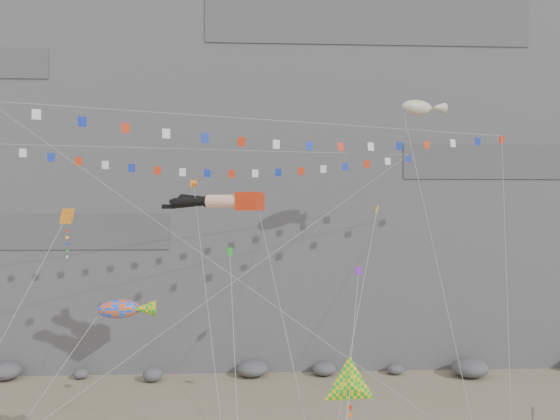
{
  "coord_description": "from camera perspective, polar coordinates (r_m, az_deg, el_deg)",
  "views": [
    {
      "loc": [
        0.06,
        -28.31,
        13.71
      ],
      "look_at": [
        1.91,
        9.0,
        13.79
      ],
      "focal_mm": 35.0,
      "sensor_mm": 36.0,
      "label": 1
    }
  ],
  "objects": [
    {
      "name": "cliff",
      "position": [
        61.36,
        -2.89,
        10.47
      ],
      "size": [
        80.0,
        28.0,
        50.0
      ],
      "primitive_type": "cube",
      "color": "slate",
      "rests_on": "ground"
    },
    {
      "name": "talus_boulders",
      "position": [
        47.17,
        -2.91,
        -16.27
      ],
      "size": [
        60.0,
        3.0,
        1.2
      ],
      "primitive_type": null,
      "color": "#58585D",
      "rests_on": "ground"
    },
    {
      "name": "legs_kite",
      "position": [
        34.7,
        -5.94,
        0.87
      ],
      "size": [
        9.15,
        15.93,
        19.99
      ],
      "rotation": [
        0.0,
        0.0,
        -0.28
      ],
      "color": "red",
      "rests_on": "ground"
    },
    {
      "name": "flag_banner_upper",
      "position": [
        38.87,
        -6.38,
        6.24
      ],
      "size": [
        28.57,
        16.45,
        26.04
      ],
      "color": "red",
      "rests_on": "ground"
    },
    {
      "name": "flag_banner_lower",
      "position": [
        34.57,
        1.4,
        9.18
      ],
      "size": [
        32.02,
        12.3,
        23.09
      ],
      "color": "red",
      "rests_on": "ground"
    },
    {
      "name": "harlequin_kite",
      "position": [
        31.53,
        -21.41,
        -0.71
      ],
      "size": [
        5.9,
        7.07,
        15.53
      ],
      "color": "red",
      "rests_on": "ground"
    },
    {
      "name": "fish_windsock",
      "position": [
        28.85,
        -16.5,
        -9.92
      ],
      "size": [
        8.09,
        4.69,
        11.42
      ],
      "color": "#EC4D0C",
      "rests_on": "ground"
    },
    {
      "name": "delta_kite",
      "position": [
        25.56,
        7.34,
        -17.77
      ],
      "size": [
        2.71,
        4.27,
        7.87
      ],
      "color": "yellow",
      "rests_on": "ground"
    },
    {
      "name": "blimp_windsock",
      "position": [
        40.25,
        14.14,
        10.26
      ],
      "size": [
        3.89,
        12.72,
        23.85
      ],
      "color": "beige",
      "rests_on": "ground"
    },
    {
      "name": "small_kite_a",
      "position": [
        35.53,
        -8.94,
        2.1
      ],
      "size": [
        3.69,
        13.81,
        20.57
      ],
      "color": "orange",
      "rests_on": "ground"
    },
    {
      "name": "small_kite_b",
      "position": [
        34.2,
        8.19,
        -6.57
      ],
      "size": [
        3.82,
        12.01,
        15.44
      ],
      "color": "#6B1CA8",
      "rests_on": "ground"
    },
    {
      "name": "small_kite_c",
      "position": [
        31.61,
        -5.24,
        -4.75
      ],
      "size": [
        1.56,
        9.79,
        14.58
      ],
      "color": "green",
      "rests_on": "ground"
    },
    {
      "name": "small_kite_d",
      "position": [
        35.82,
        10.04,
        -0.32
      ],
      "size": [
        6.44,
        14.55,
        20.4
      ],
      "color": "yellow",
      "rests_on": "ground"
    }
  ]
}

